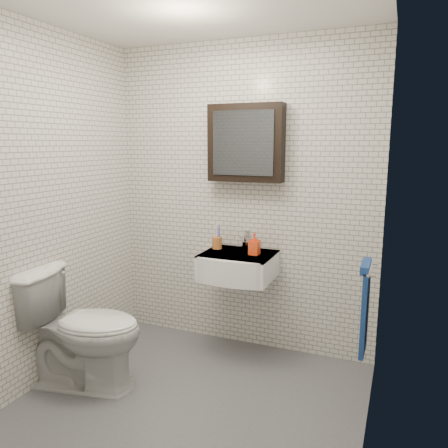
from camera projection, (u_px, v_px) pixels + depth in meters
name	position (u px, v px, depth m)	size (l,w,h in m)	color
ground	(190.00, 403.00, 2.89)	(2.20, 2.00, 0.01)	#505258
room_shell	(186.00, 183.00, 2.62)	(2.22, 2.02, 2.51)	silver
washbasin	(236.00, 266.00, 3.40)	(0.55, 0.50, 0.20)	white
faucet	(245.00, 241.00, 3.55)	(0.06, 0.20, 0.15)	silver
mirror_cabinet	(246.00, 143.00, 3.40)	(0.60, 0.15, 0.60)	black
towel_rail	(365.00, 304.00, 2.69)	(0.09, 0.30, 0.58)	silver
toothbrush_cup	(217.00, 242.00, 3.56)	(0.10, 0.10, 0.22)	#BD692F
soap_bottle	(254.00, 244.00, 3.36)	(0.08, 0.08, 0.17)	orange
toilet	(82.00, 328.00, 3.05)	(0.48, 0.84, 0.86)	white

